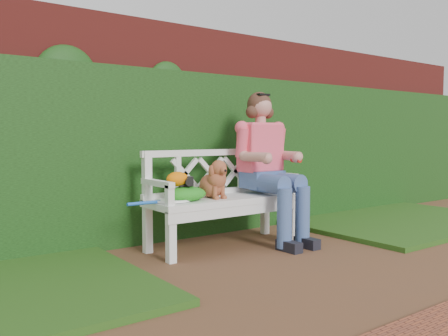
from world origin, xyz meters
TOP-DOWN VIEW (x-y plane):
  - ground at (0.00, 0.00)m, footprint 60.00×60.00m
  - brick_wall at (0.00, 1.90)m, footprint 10.00×0.30m
  - ivy_hedge at (0.00, 1.68)m, footprint 10.00×0.18m
  - grass_right at (2.40, 0.90)m, footprint 2.60×2.00m
  - garden_bench at (-0.04, 1.09)m, footprint 1.61×0.69m
  - seated_woman at (0.44, 1.07)m, footprint 0.85×0.99m
  - dog at (-0.18, 1.06)m, footprint 0.35×0.39m
  - tennis_racket at (-0.65, 1.05)m, footprint 0.63×0.28m
  - green_bag at (-0.50, 1.04)m, footprint 0.43×0.35m
  - camera_item at (-0.50, 1.04)m, footprint 0.15×0.12m
  - baseball_glove at (-0.57, 1.06)m, footprint 0.25×0.22m

SIDE VIEW (x-z plane):
  - ground at x=0.00m, z-range 0.00..0.00m
  - grass_right at x=2.40m, z-range 0.00..0.05m
  - garden_bench at x=-0.04m, z-range 0.00..0.48m
  - tennis_racket at x=-0.65m, z-range 0.48..0.51m
  - green_bag at x=-0.50m, z-range 0.48..0.61m
  - camera_item at x=-0.50m, z-range 0.61..0.70m
  - dog at x=-0.18m, z-range 0.48..0.84m
  - baseball_glove at x=-0.57m, z-range 0.61..0.74m
  - seated_woman at x=0.44m, z-range 0.00..1.51m
  - ivy_hedge at x=0.00m, z-range 0.00..1.70m
  - brick_wall at x=0.00m, z-range 0.00..2.20m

